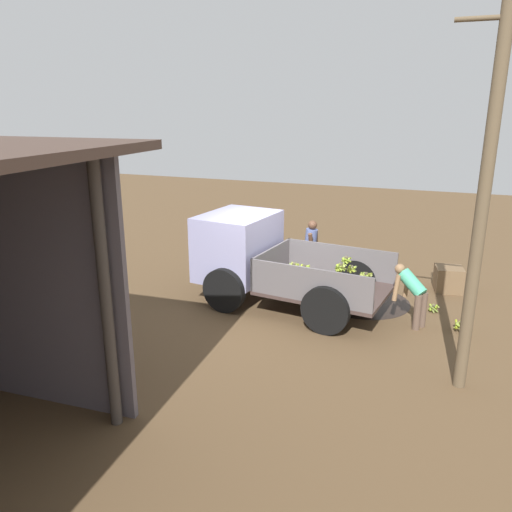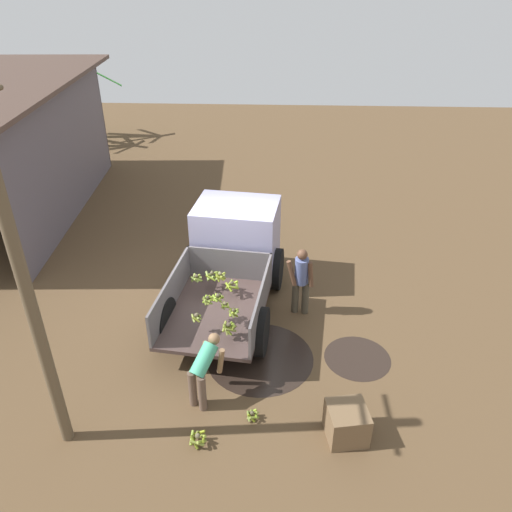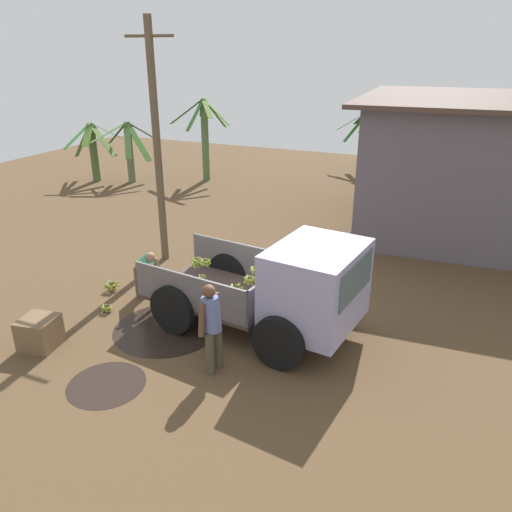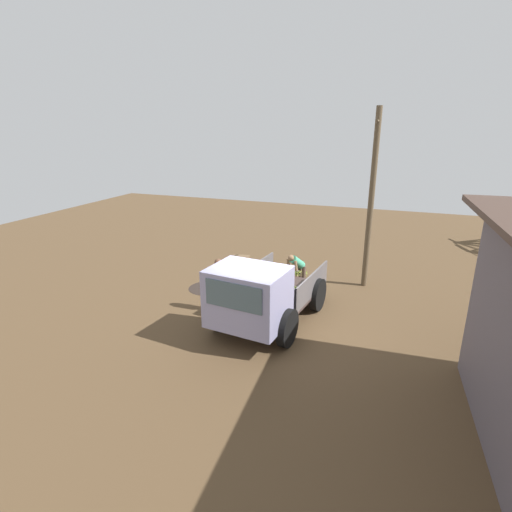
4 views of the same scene
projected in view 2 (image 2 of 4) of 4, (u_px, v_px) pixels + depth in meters
The scene contains 12 objects.
ground at pixel (224, 299), 11.52m from camera, with size 36.00×36.00×0.00m, color brown.
mud_patch_0 at pixel (357, 358), 9.83m from camera, with size 1.31×1.31×0.01m, color black.
mud_patch_1 at pixel (260, 358), 9.84m from camera, with size 2.11×2.11×0.01m, color black.
cargo_truck at pixel (233, 250), 11.39m from camera, with size 4.40×2.59×1.98m.
utility_pole at pixel (25, 285), 6.66m from camera, with size 1.30×0.19×5.89m.
banana_palm_1 at pixel (47, 104), 19.97m from camera, with size 2.43×2.90×3.29m.
banana_palm_2 at pixel (86, 100), 21.21m from camera, with size 2.16×2.63×3.08m.
person_foreground_visitor at pixel (301, 279), 10.64m from camera, with size 0.39×0.62×1.63m.
person_worker_loading at pixel (204, 368), 8.56m from camera, with size 0.74×0.68×1.23m.
banana_bunch_on_ground_0 at pixel (198, 438), 8.01m from camera, with size 0.30×0.28×0.24m.
banana_bunch_on_ground_1 at pixel (252, 415), 8.47m from camera, with size 0.24×0.22×0.19m.
wooden_crate_0 at pixel (347, 423), 8.09m from camera, with size 0.63×0.63×0.59m, color brown.
Camera 2 is at (-9.34, -1.18, 6.76)m, focal length 35.00 mm.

